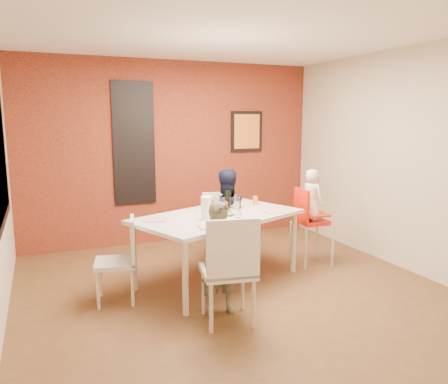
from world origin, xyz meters
name	(u,v)px	position (x,y,z in m)	size (l,w,h in m)	color
ground	(235,291)	(0.00, 0.00, 0.00)	(4.50, 4.50, 0.00)	brown
ceiling	(236,32)	(0.00, 0.00, 2.70)	(4.50, 4.50, 0.02)	white
wall_back	(174,152)	(0.00, 2.25, 1.35)	(4.50, 0.02, 2.70)	beige
wall_front	(398,209)	(0.00, -2.25, 1.35)	(4.50, 0.02, 2.70)	beige
wall_right	(401,160)	(2.25, 0.00, 1.35)	(0.02, 4.50, 2.70)	beige
brick_accent_wall	(174,152)	(0.00, 2.23, 1.35)	(4.50, 0.02, 2.70)	maroon
glassblock_strip	(134,143)	(-0.60, 2.21, 1.50)	(0.55, 0.03, 1.70)	silver
glassblock_surround	(134,143)	(-0.60, 2.21, 1.50)	(0.60, 0.03, 1.76)	black
art_print_frame	(247,131)	(1.20, 2.21, 1.65)	(0.54, 0.03, 0.64)	black
art_print_canvas	(247,131)	(1.20, 2.19, 1.65)	(0.44, 0.01, 0.54)	orange
dining_table	(218,221)	(-0.04, 0.37, 0.71)	(2.13, 1.66, 0.78)	silver
chair_near	(230,265)	(-0.37, -0.70, 0.57)	(0.55, 0.55, 1.02)	beige
chair_far	(219,223)	(0.25, 1.04, 0.50)	(0.50, 0.50, 0.90)	silver
chair_left	(123,255)	(-1.15, 0.22, 0.49)	(0.47, 0.47, 0.87)	beige
high_chair	(309,219)	(1.24, 0.45, 0.60)	(0.44, 0.44, 0.99)	red
child_near	(221,259)	(-0.35, -0.45, 0.55)	(0.40, 0.26, 1.10)	brown
child_far	(225,218)	(0.23, 0.80, 0.62)	(0.60, 0.47, 1.24)	black
toddler	(312,195)	(1.27, 0.45, 0.91)	(0.32, 0.21, 0.65)	white
plate_near_left	(209,227)	(-0.34, -0.13, 0.79)	(0.21, 0.21, 0.01)	silver
plate_far_mid	(204,208)	(-0.08, 0.74, 0.79)	(0.20, 0.20, 0.01)	white
plate_near_right	(273,211)	(0.61, 0.25, 0.79)	(0.21, 0.21, 0.01)	white
plate_far_left	(156,219)	(-0.76, 0.39, 0.79)	(0.23, 0.23, 0.01)	white
salad_bowl_a	(226,213)	(0.03, 0.32, 0.81)	(0.21, 0.21, 0.05)	silver
salad_bowl_b	(235,206)	(0.29, 0.64, 0.81)	(0.21, 0.21, 0.05)	white
wine_bottle	(228,201)	(0.13, 0.50, 0.90)	(0.07, 0.07, 0.25)	black
wine_glass_a	(239,209)	(0.11, 0.14, 0.87)	(0.06, 0.06, 0.18)	white
wine_glass_b	(237,202)	(0.24, 0.48, 0.88)	(0.07, 0.07, 0.20)	silver
paper_towel_roll	(206,208)	(-0.25, 0.20, 0.91)	(0.11, 0.11, 0.25)	white
condiment_red	(225,207)	(0.06, 0.41, 0.85)	(0.04, 0.04, 0.14)	red
condiment_green	(226,207)	(0.09, 0.44, 0.84)	(0.03, 0.03, 0.13)	#316923
condiment_brown	(213,207)	(-0.07, 0.47, 0.86)	(0.04, 0.04, 0.16)	brown
sippy_cup	(255,200)	(0.61, 0.72, 0.84)	(0.06, 0.06, 0.11)	orange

